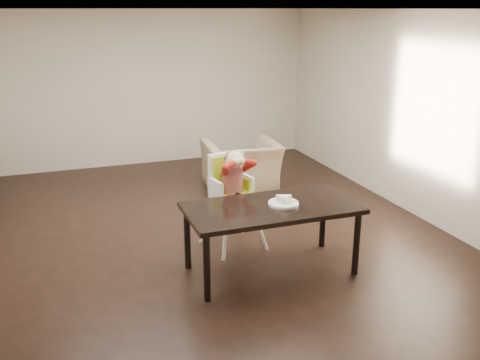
# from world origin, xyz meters

# --- Properties ---
(ground) EXTENTS (7.00, 7.00, 0.00)m
(ground) POSITION_xyz_m (0.00, 0.00, 0.00)
(ground) COLOR black
(ground) RESTS_ON ground
(room_walls) EXTENTS (6.02, 7.02, 2.71)m
(room_walls) POSITION_xyz_m (0.00, 0.00, 1.86)
(room_walls) COLOR beige
(room_walls) RESTS_ON ground
(dining_table) EXTENTS (1.80, 0.90, 0.75)m
(dining_table) POSITION_xyz_m (0.49, -1.18, 0.67)
(dining_table) COLOR black
(dining_table) RESTS_ON ground
(high_chair) EXTENTS (0.57, 0.57, 1.17)m
(high_chair) POSITION_xyz_m (0.31, -0.42, 0.83)
(high_chair) COLOR white
(high_chair) RESTS_ON ground
(plate) EXTENTS (0.40, 0.40, 0.09)m
(plate) POSITION_xyz_m (0.62, -1.19, 0.78)
(plate) COLOR white
(plate) RESTS_ON dining_table
(armchair) EXTENTS (1.16, 0.79, 0.97)m
(armchair) POSITION_xyz_m (1.17, 1.62, 0.49)
(armchair) COLOR #988161
(armchair) RESTS_ON ground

